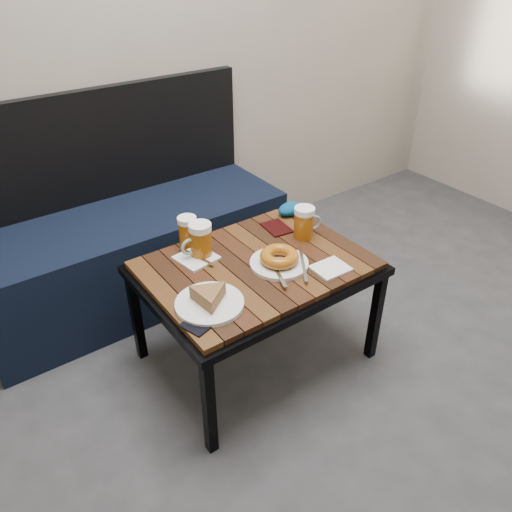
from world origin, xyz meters
TOP-DOWN VIEW (x-y plane):
  - bench at (-0.30, 1.76)m, footprint 1.40×0.50m
  - cafe_table at (-0.08, 1.07)m, footprint 0.84×0.62m
  - beer_mug_left at (-0.23, 1.23)m, footprint 0.13×0.09m
  - beer_mug_centre at (-0.22, 1.33)m, footprint 0.11×0.07m
  - beer_mug_right at (0.18, 1.11)m, footprint 0.12×0.09m
  - plate_pie at (-0.36, 0.95)m, footprint 0.23×0.23m
  - plate_bagel at (-0.03, 1.01)m, footprint 0.24×0.27m
  - napkin_left at (-0.25, 1.22)m, footprint 0.15×0.18m
  - napkin_right at (0.11, 0.88)m, footprint 0.13×0.11m
  - passport_navy at (-0.42, 0.90)m, footprint 0.14×0.12m
  - passport_burgundy at (0.13, 1.23)m, footprint 0.11×0.14m
  - knit_pouch at (0.26, 1.29)m, footprint 0.13×0.09m

SIDE VIEW (x-z plane):
  - bench at x=-0.30m, z-range -0.20..0.75m
  - cafe_table at x=-0.08m, z-range 0.19..0.66m
  - passport_navy at x=-0.42m, z-range 0.47..0.48m
  - passport_burgundy at x=0.13m, z-range 0.47..0.48m
  - napkin_right at x=0.11m, z-range 0.47..0.48m
  - napkin_left at x=-0.25m, z-range 0.47..0.48m
  - plate_bagel at x=-0.03m, z-range 0.47..0.53m
  - plate_pie at x=-0.36m, z-range 0.47..0.53m
  - knit_pouch at x=0.26m, z-range 0.47..0.52m
  - beer_mug_centre at x=-0.22m, z-range 0.47..0.59m
  - beer_mug_right at x=0.18m, z-range 0.47..0.60m
  - beer_mug_left at x=-0.23m, z-range 0.47..0.61m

